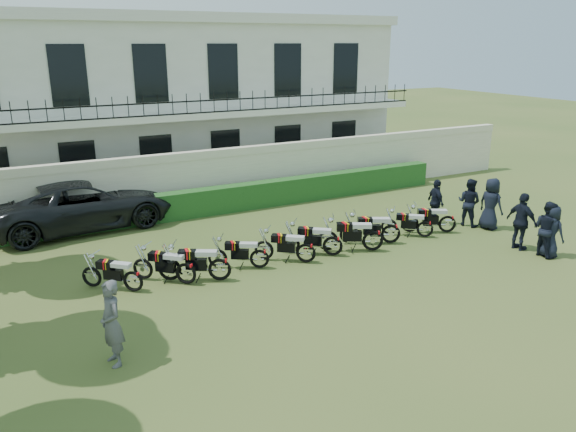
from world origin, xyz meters
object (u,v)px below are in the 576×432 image
object	(u,v)px
motorcycle_3	(259,254)
officer_0	(551,231)
motorcycle_7	(391,229)
inspector	(112,323)
motorcycle_2	(220,264)
motorcycle_4	(306,248)
motorcycle_6	(373,236)
officer_4	(469,202)
officer_5	(436,202)
motorcycle_8	(425,225)
officer_1	(547,229)
motorcycle_5	(333,241)
motorcycle_0	(133,276)
officer_3	(491,204)
motorcycle_9	(448,220)
suv	(83,204)
motorcycle_1	(186,268)
officer_2	(522,222)

from	to	relation	value
motorcycle_3	officer_0	world-z (taller)	officer_0
motorcycle_7	inspector	xyz separation A→B (m)	(-9.37, -3.05, 0.41)
motorcycle_2	officer_0	size ratio (longest dim) A/B	1.11
motorcycle_4	motorcycle_6	bearing A→B (deg)	-54.20
officer_4	motorcycle_6	bearing A→B (deg)	76.96
officer_0	officer_5	world-z (taller)	officer_5
motorcycle_8	officer_1	xyz separation A→B (m)	(2.14, -2.97, 0.43)
motorcycle_5	motorcycle_0	bearing A→B (deg)	125.33
motorcycle_7	officer_3	bearing A→B (deg)	-68.09
officer_1	officer_5	world-z (taller)	officer_1
motorcycle_5	officer_4	distance (m)	5.89
motorcycle_6	officer_1	xyz separation A→B (m)	(4.45, -2.74, 0.34)
motorcycle_9	officer_4	xyz separation A→B (m)	(1.24, 0.30, 0.39)
motorcycle_7	motorcycle_4	bearing A→B (deg)	120.09
officer_5	motorcycle_5	bearing A→B (deg)	113.66
officer_4	officer_5	distance (m)	1.15
suv	inspector	xyz separation A→B (m)	(-0.88, -9.43, 0.05)
motorcycle_0	officer_5	size ratio (longest dim) A/B	0.84
motorcycle_0	officer_4	bearing A→B (deg)	-47.71
motorcycle_1	motorcycle_8	size ratio (longest dim) A/B	1.06
motorcycle_2	motorcycle_9	xyz separation A→B (m)	(8.35, 0.16, -0.03)
motorcycle_8	officer_4	distance (m)	2.30
officer_2	officer_0	bearing A→B (deg)	-162.67
motorcycle_1	officer_0	distance (m)	10.90
suv	inspector	bearing A→B (deg)	169.11
motorcycle_9	officer_2	xyz separation A→B (m)	(0.88, -2.26, 0.45)
motorcycle_0	motorcycle_3	distance (m)	3.59
motorcycle_8	inspector	world-z (taller)	inspector
motorcycle_1	motorcycle_4	distance (m)	3.62
motorcycle_7	officer_0	world-z (taller)	officer_0
motorcycle_5	motorcycle_1	bearing A→B (deg)	126.92
suv	officer_0	world-z (taller)	suv
motorcycle_5	officer_0	size ratio (longest dim) A/B	0.98
suv	motorcycle_0	bearing A→B (deg)	176.85
motorcycle_9	officer_0	world-z (taller)	officer_0
motorcycle_4	suv	xyz separation A→B (m)	(-5.23, 6.54, 0.39)
motorcycle_7	motorcycle_6	bearing A→B (deg)	134.60
officer_5	officer_0	bearing A→B (deg)	-154.71
motorcycle_4	motorcycle_9	distance (m)	5.63
motorcycle_0	motorcycle_4	distance (m)	4.99
motorcycle_4	officer_3	bearing A→B (deg)	-52.70
motorcycle_0	inspector	bearing A→B (deg)	-157.37
motorcycle_5	officer_1	distance (m)	6.50
officer_2	officer_3	bearing A→B (deg)	-23.60
motorcycle_1	officer_4	distance (m)	10.49
motorcycle_6	officer_4	size ratio (longest dim) A/B	1.09
motorcycle_0	motorcycle_5	distance (m)	5.98
inspector	motorcycle_0	bearing A→B (deg)	151.20
motorcycle_1	suv	distance (m)	6.58
officer_4	motorcycle_4	bearing A→B (deg)	73.58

